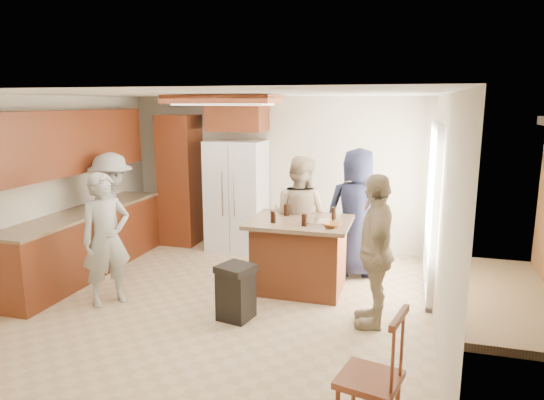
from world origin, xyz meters
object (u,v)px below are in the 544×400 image
(person_side_right, at_px, (375,251))
(kitchen_island, at_px, (300,254))
(person_front_left, at_px, (106,239))
(person_behind_left, at_px, (299,217))
(refrigerator, at_px, (237,196))
(person_behind_right, at_px, (357,213))
(trash_bin, at_px, (236,292))
(spindle_chair, at_px, (372,380))
(person_counter, at_px, (113,213))

(person_side_right, bearing_deg, kitchen_island, -133.11)
(person_front_left, relative_size, person_behind_left, 0.95)
(person_side_right, xyz_separation_m, refrigerator, (-2.40, 2.24, 0.06))
(person_behind_right, xyz_separation_m, trash_bin, (-1.14, -1.80, -0.58))
(person_behind_left, relative_size, refrigerator, 0.94)
(person_behind_left, height_order, person_side_right, person_behind_left)
(trash_bin, bearing_deg, person_behind_right, 57.67)
(spindle_chair, bearing_deg, person_counter, 145.82)
(person_behind_right, relative_size, person_counter, 1.05)
(person_front_left, xyz_separation_m, person_behind_left, (2.00, 1.58, 0.05))
(person_behind_left, distance_m, person_side_right, 1.71)
(person_counter, bearing_deg, person_behind_left, -94.56)
(person_counter, xyz_separation_m, spindle_chair, (3.87, -2.63, -0.40))
(person_behind_left, distance_m, person_counter, 2.66)
(person_behind_left, xyz_separation_m, person_behind_right, (0.77, 0.23, 0.05))
(person_behind_right, distance_m, kitchen_island, 1.07)
(person_front_left, distance_m, trash_bin, 1.70)
(person_side_right, height_order, spindle_chair, person_side_right)
(person_side_right, xyz_separation_m, trash_bin, (-1.50, -0.29, -0.52))
(person_front_left, height_order, person_behind_right, person_behind_right)
(person_behind_left, relative_size, trash_bin, 2.69)
(person_behind_left, bearing_deg, person_counter, 25.06)
(person_behind_right, bearing_deg, kitchen_island, 43.77)
(spindle_chair, bearing_deg, person_behind_left, 111.67)
(trash_bin, distance_m, spindle_chair, 2.28)
(person_behind_left, distance_m, refrigerator, 1.59)
(person_side_right, relative_size, person_counter, 0.98)
(person_side_right, height_order, kitchen_island, person_side_right)
(person_counter, bearing_deg, person_behind_right, -93.33)
(person_front_left, height_order, spindle_chair, person_front_left)
(person_counter, relative_size, kitchen_island, 1.34)
(kitchen_island, height_order, spindle_chair, spindle_chair)
(person_side_right, bearing_deg, person_front_left, -90.18)
(person_counter, bearing_deg, person_front_left, -165.83)
(person_behind_left, bearing_deg, refrigerator, -23.58)
(kitchen_island, relative_size, trash_bin, 2.03)
(person_behind_right, distance_m, refrigerator, 2.16)
(person_side_right, distance_m, refrigerator, 3.28)
(person_front_left, distance_m, kitchen_island, 2.40)
(person_counter, distance_m, spindle_chair, 4.69)
(kitchen_island, distance_m, spindle_chair, 2.88)
(spindle_chair, bearing_deg, person_side_right, 93.88)
(person_behind_left, relative_size, person_counter, 0.99)
(person_counter, height_order, trash_bin, person_counter)
(refrigerator, bearing_deg, spindle_chair, -58.50)
(trash_bin, bearing_deg, person_front_left, -179.60)
(person_behind_left, bearing_deg, person_side_right, 144.91)
(trash_bin, xyz_separation_m, spindle_chair, (1.62, -1.59, 0.13))
(person_behind_left, relative_size, person_side_right, 1.01)
(person_front_left, relative_size, spindle_chair, 1.61)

